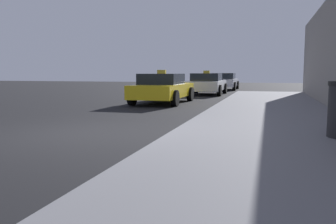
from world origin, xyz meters
name	(u,v)px	position (x,y,z in m)	size (l,w,h in m)	color
ground_plane	(80,134)	(0.00, 0.00, 0.00)	(80.00, 80.00, 0.00)	black
sidewalk	(275,141)	(4.00, 0.00, 0.07)	(4.00, 32.00, 0.15)	slate
car_yellow	(163,88)	(-0.53, 7.90, 0.65)	(2.01, 4.33, 1.43)	yellow
car_white	(207,84)	(0.30, 14.24, 0.65)	(2.06, 4.05, 1.43)	white
car_silver	(224,81)	(0.56, 20.48, 0.65)	(2.04, 4.23, 1.27)	#B7B7BF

